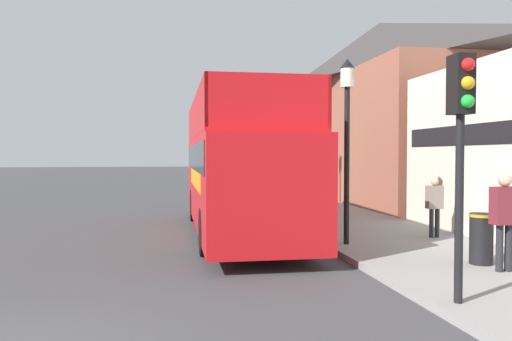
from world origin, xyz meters
name	(u,v)px	position (x,y,z in m)	size (l,w,h in m)	color
ground_plane	(126,199)	(0.00, 21.00, 0.00)	(144.00, 144.00, 0.00)	#3D3D3F
sidewalk	(287,200)	(7.81, 18.00, 0.07)	(4.00, 108.00, 0.14)	gray
brick_terrace_rear	(379,111)	(12.81, 18.64, 4.51)	(6.00, 16.69, 9.02)	#935642
tour_bus	(238,173)	(4.09, 8.75, 1.76)	(2.67, 10.12, 3.87)	red
parked_car_ahead_of_bus	(226,191)	(4.66, 16.46, 0.66)	(2.05, 4.53, 1.42)	#9E9EA3
pedestrian_second	(504,213)	(8.12, 2.62, 1.22)	(0.47, 0.26, 1.79)	#232328
pedestrian_third	(434,201)	(8.86, 6.32, 1.07)	(0.41, 0.22, 1.55)	#232328
traffic_signal	(461,121)	(6.19, 0.99, 2.75)	(0.28, 0.42, 3.56)	black
lamp_post_nearest	(347,116)	(6.29, 5.83, 3.20)	(0.35, 0.35, 4.41)	black
lamp_post_second	(271,121)	(6.19, 14.07, 3.62)	(0.35, 0.35, 5.10)	black
litter_bin	(481,237)	(8.10, 3.26, 0.67)	(0.48, 0.48, 1.00)	black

